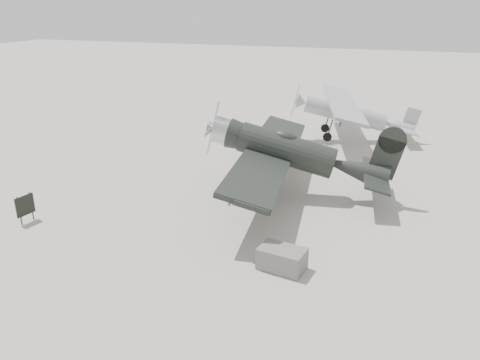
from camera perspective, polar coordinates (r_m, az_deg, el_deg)
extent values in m
plane|color=gray|center=(18.69, 0.25, -6.56)|extent=(160.00, 160.00, 0.00)
cylinder|color=black|center=(21.74, 5.70, 3.53)|extent=(4.59, 1.92, 1.42)
cone|color=black|center=(21.59, 14.53, 2.97)|extent=(2.77, 1.61, 1.32)
cylinder|color=#ABAEB0|center=(22.30, -2.20, 4.07)|extent=(1.05, 1.35, 1.25)
cone|color=#ABAEB0|center=(22.46, -3.70, 4.17)|extent=(0.42, 0.60, 0.57)
cube|color=#ABAEB0|center=(22.44, -3.52, 4.16)|extent=(0.08, 0.19, 2.63)
ellipsoid|color=black|center=(21.58, 5.23, 5.16)|extent=(1.19, 0.81, 0.47)
cube|color=black|center=(21.94, 3.83, 2.78)|extent=(3.52, 12.30, 0.22)
cube|color=black|center=(21.63, 16.68, 2.92)|extent=(1.60, 4.35, 0.10)
cube|color=black|center=(21.40, 17.32, 5.08)|extent=(1.22, 0.24, 1.82)
cylinder|color=black|center=(21.22, 2.07, -1.82)|extent=(0.70, 0.24, 0.69)
cylinder|color=black|center=(23.73, 3.32, 0.67)|extent=(0.70, 0.24, 0.69)
cylinder|color=#333333|center=(20.97, 2.09, -0.11)|extent=(0.12, 0.12, 1.42)
cylinder|color=#333333|center=(23.50, 3.35, 2.22)|extent=(0.12, 0.12, 1.42)
cylinder|color=black|center=(21.79, 17.21, 1.66)|extent=(0.23, 0.11, 0.22)
cylinder|color=#A1A3A6|center=(31.49, 12.70, 7.95)|extent=(5.40, 2.32, 1.12)
cone|color=#A1A3A6|center=(32.10, 19.07, 7.56)|extent=(2.02, 1.42, 1.02)
cone|color=#A1A3A6|center=(31.28, 7.29, 8.21)|extent=(0.84, 1.17, 1.06)
cube|color=#A1A3A6|center=(31.28, 6.53, 8.24)|extent=(0.08, 0.15, 2.24)
cube|color=#A1A3A6|center=(31.32, 12.05, 9.11)|extent=(4.50, 11.32, 0.18)
cube|color=#A1A3A6|center=(32.21, 19.96, 7.58)|extent=(1.70, 3.57, 0.08)
cube|color=#A1A3A6|center=(32.10, 20.29, 8.72)|extent=(0.91, 0.29, 1.32)
cylinder|color=black|center=(30.70, 11.18, 4.76)|extent=(0.59, 0.27, 0.57)
cylinder|color=black|center=(32.85, 10.88, 5.84)|extent=(0.59, 0.27, 0.57)
cylinder|color=#333333|center=(30.55, 11.25, 5.80)|extent=(0.11, 0.11, 1.22)
cylinder|color=#333333|center=(32.71, 10.94, 6.82)|extent=(0.11, 0.11, 1.22)
cylinder|color=black|center=(32.34, 20.24, 6.95)|extent=(0.19, 0.11, 0.18)
cube|color=#5F5C58|center=(16.29, 5.13, -9.55)|extent=(1.69, 1.21, 0.78)
cylinder|color=#333333|center=(21.17, -25.29, -3.44)|extent=(0.07, 0.07, 1.23)
cylinder|color=#333333|center=(21.46, -24.08, -2.92)|extent=(0.07, 0.07, 1.23)
cube|color=black|center=(21.26, -24.74, -2.82)|extent=(0.20, 0.85, 0.85)
cube|color=beige|center=(21.27, -24.81, -2.69)|extent=(0.12, 0.66, 0.17)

